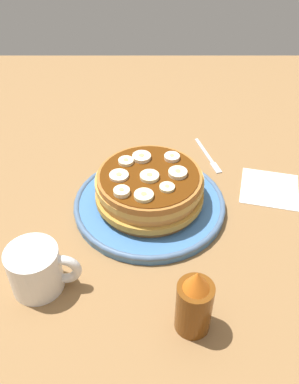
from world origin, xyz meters
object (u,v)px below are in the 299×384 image
Objects in this scene: banana_slice_4 at (142,157)px; napkin at (269,188)px; pancake_stack at (151,188)px; fork at (209,157)px; banana_slice_5 at (119,176)px; banana_slice_2 at (126,161)px; banana_slice_3 at (178,175)px; banana_slice_7 at (172,157)px; coffee_mug at (37,269)px; banana_slice_8 at (122,192)px; syrup_bottle at (195,303)px; banana_slice_1 at (167,188)px; banana_slice_0 at (150,176)px; banana_slice_6 at (144,196)px; plate at (150,204)px.

banana_slice_4 reaches higher than napkin.
fork is at bearing 51.63° from pancake_stack.
banana_slice_5 is at bearing -172.46° from pancake_stack.
banana_slice_3 is at bearing -23.26° from banana_slice_2.
banana_slice_2 is at bearing -143.93° from fork.
fork is at bearing 38.15° from banana_slice_4.
banana_slice_2 is 22.47cm from fork.
banana_slice_5 is 10.79cm from banana_slice_7.
fork is (14.20, 11.15, -7.98)cm from banana_slice_4.
coffee_mug is 44.85cm from fork.
syrup_bottle reaches higher than banana_slice_8.
pancake_stack is 7.60× the size of banana_slice_1.
banana_slice_2 is at bearing 135.03° from banana_slice_0.
banana_slice_7 is 0.24× the size of syrup_bottle.
pancake_stack is 6.11× the size of banana_slice_6.
banana_slice_6 is 26.95cm from fork.
banana_slice_7 is at bearing 48.41° from banana_slice_8.
banana_slice_2 is 24.96cm from coffee_mug.
plate is at bearing 6.52° from banana_slice_5.
plate is 20.38cm from fork.
banana_slice_8 is at bearing -132.98° from pancake_stack.
banana_slice_3 is at bearing 5.33° from banana_slice_0.
banana_slice_3 is 0.30× the size of napkin.
napkin is at bearing 24.92° from banana_slice_6.
napkin is at bearing 29.80° from coffee_mug.
banana_slice_1 is 0.21× the size of fork.
pancake_stack is 1.81× the size of napkin.
banana_slice_4 is 1.24× the size of banana_slice_8.
banana_slice_1 is (2.95, -3.77, 7.12)cm from plate.
banana_slice_0 is 4.80cm from banana_slice_3.
banana_slice_0 is 0.99× the size of banana_slice_4.
banana_slice_0 is 24.22cm from coffee_mug.
banana_slice_4 is at bearing 140.95° from banana_slice_3.
banana_slice_0 is at bearing -80.59° from plate.
fork is (8.65, 11.18, -7.97)cm from banana_slice_7.
banana_slice_1 is 0.95× the size of banana_slice_8.
banana_slice_3 is at bearing -115.58° from fork.
banana_slice_5 is at bearing 129.29° from banana_slice_6.
plate is 8.44× the size of banana_slice_3.
banana_slice_4 reaches higher than plate.
pancake_stack reaches higher than coffee_mug.
banana_slice_7 is (3.82, 4.56, 3.48)cm from pancake_stack.
banana_slice_2 is 0.82× the size of banana_slice_5.
plate is 10.05× the size of banana_slice_2.
pancake_stack is 7.99cm from banana_slice_8.
coffee_mug is at bearing -133.54° from plate.
banana_slice_1 is 24.50cm from coffee_mug.
napkin is (19.50, 0.77, -8.07)cm from banana_slice_7.
banana_slice_4 reaches higher than banana_slice_5.
banana_slice_3 is at bearing 26.03° from banana_slice_8.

